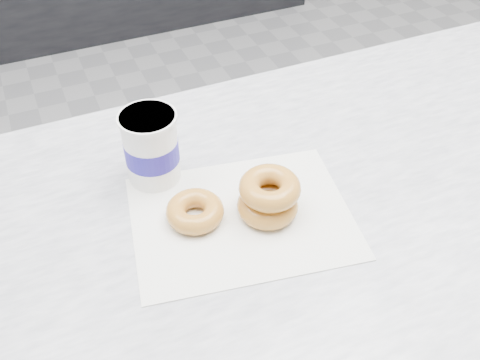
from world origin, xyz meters
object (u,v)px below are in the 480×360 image
object	(u,v)px
donut_stack	(269,197)
coffee_cup	(151,147)
donut_single	(195,211)
counter	(354,317)

from	to	relation	value
donut_stack	coffee_cup	distance (m)	0.21
donut_single	coffee_cup	size ratio (longest dim) A/B	0.72
donut_single	coffee_cup	bearing A→B (deg)	103.12
donut_stack	coffee_cup	bearing A→B (deg)	131.92
counter	donut_single	world-z (taller)	donut_single
counter	donut_stack	xyz separation A→B (m)	(-0.24, -0.00, 0.48)
coffee_cup	donut_single	bearing A→B (deg)	-54.42
coffee_cup	counter	bearing A→B (deg)	0.54
counter	coffee_cup	distance (m)	0.65
counter	donut_stack	size ratio (longest dim) A/B	22.52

